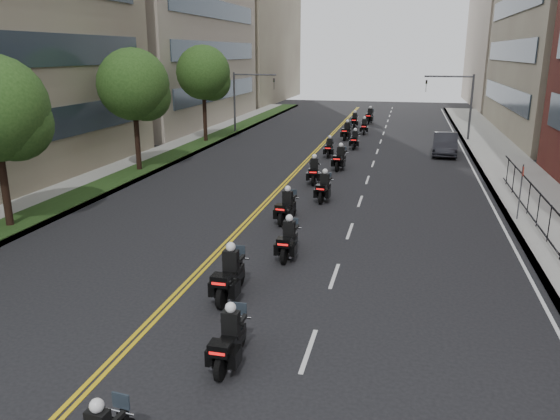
{
  "coord_description": "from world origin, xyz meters",
  "views": [
    {
      "loc": [
        5.3,
        -7.29,
        7.38
      ],
      "look_at": [
        0.61,
        12.92,
        1.36
      ],
      "focal_mm": 35.0,
      "sensor_mm": 36.0,
      "label": 1
    }
  ],
  "objects_px": {
    "motorcycle_13": "(370,117)",
    "motorcycle_11": "(364,127)",
    "motorcycle_9": "(355,141)",
    "motorcycle_6": "(314,172)",
    "motorcycle_2": "(230,277)",
    "motorcycle_5": "(324,188)",
    "motorcycle_8": "(329,148)",
    "motorcycle_10": "(347,132)",
    "motorcycle_7": "(340,159)",
    "motorcycle_3": "(288,241)",
    "parked_sedan": "(445,144)",
    "motorcycle_1": "(230,341)",
    "motorcycle_4": "(287,208)",
    "motorcycle_12": "(354,121)"
  },
  "relations": [
    {
      "from": "motorcycle_8",
      "to": "motorcycle_10",
      "type": "height_order",
      "value": "motorcycle_10"
    },
    {
      "from": "motorcycle_8",
      "to": "motorcycle_11",
      "type": "relative_size",
      "value": 0.95
    },
    {
      "from": "motorcycle_10",
      "to": "parked_sedan",
      "type": "distance_m",
      "value": 9.73
    },
    {
      "from": "motorcycle_9",
      "to": "motorcycle_11",
      "type": "distance_m",
      "value": 8.22
    },
    {
      "from": "motorcycle_7",
      "to": "motorcycle_9",
      "type": "relative_size",
      "value": 1.07
    },
    {
      "from": "motorcycle_1",
      "to": "motorcycle_11",
      "type": "relative_size",
      "value": 0.98
    },
    {
      "from": "motorcycle_5",
      "to": "motorcycle_11",
      "type": "bearing_deg",
      "value": 93.72
    },
    {
      "from": "motorcycle_6",
      "to": "motorcycle_11",
      "type": "bearing_deg",
      "value": 80.71
    },
    {
      "from": "motorcycle_3",
      "to": "motorcycle_12",
      "type": "xyz_separation_m",
      "value": [
        -1.17,
        37.01,
        0.04
      ]
    },
    {
      "from": "motorcycle_8",
      "to": "parked_sedan",
      "type": "xyz_separation_m",
      "value": [
        8.28,
        2.79,
        0.19
      ]
    },
    {
      "from": "motorcycle_4",
      "to": "parked_sedan",
      "type": "height_order",
      "value": "motorcycle_4"
    },
    {
      "from": "motorcycle_10",
      "to": "motorcycle_12",
      "type": "relative_size",
      "value": 1.01
    },
    {
      "from": "motorcycle_5",
      "to": "motorcycle_11",
      "type": "height_order",
      "value": "motorcycle_5"
    },
    {
      "from": "motorcycle_1",
      "to": "motorcycle_5",
      "type": "xyz_separation_m",
      "value": [
        -0.07,
        15.76,
        0.02
      ]
    },
    {
      "from": "motorcycle_12",
      "to": "motorcycle_11",
      "type": "bearing_deg",
      "value": -74.76
    },
    {
      "from": "motorcycle_6",
      "to": "parked_sedan",
      "type": "xyz_separation_m",
      "value": [
        7.97,
        11.3,
        0.13
      ]
    },
    {
      "from": "motorcycle_5",
      "to": "motorcycle_12",
      "type": "bearing_deg",
      "value": 96.37
    },
    {
      "from": "motorcycle_7",
      "to": "motorcycle_3",
      "type": "bearing_deg",
      "value": -83.06
    },
    {
      "from": "motorcycle_4",
      "to": "motorcycle_9",
      "type": "height_order",
      "value": "motorcycle_4"
    },
    {
      "from": "motorcycle_1",
      "to": "motorcycle_6",
      "type": "distance_m",
      "value": 19.52
    },
    {
      "from": "motorcycle_6",
      "to": "motorcycle_10",
      "type": "distance_m",
      "value": 16.92
    },
    {
      "from": "motorcycle_12",
      "to": "parked_sedan",
      "type": "distance_m",
      "value": 15.85
    },
    {
      "from": "motorcycle_3",
      "to": "parked_sedan",
      "type": "distance_m",
      "value": 24.35
    },
    {
      "from": "motorcycle_13",
      "to": "parked_sedan",
      "type": "relative_size",
      "value": 0.52
    },
    {
      "from": "motorcycle_8",
      "to": "motorcycle_13",
      "type": "bearing_deg",
      "value": 84.69
    },
    {
      "from": "motorcycle_10",
      "to": "motorcycle_13",
      "type": "bearing_deg",
      "value": 90.8
    },
    {
      "from": "motorcycle_7",
      "to": "motorcycle_9",
      "type": "distance_m",
      "value": 8.3
    },
    {
      "from": "motorcycle_1",
      "to": "motorcycle_2",
      "type": "distance_m",
      "value": 3.79
    },
    {
      "from": "motorcycle_3",
      "to": "motorcycle_1",
      "type": "bearing_deg",
      "value": -88.16
    },
    {
      "from": "motorcycle_11",
      "to": "motorcycle_7",
      "type": "bearing_deg",
      "value": -93.56
    },
    {
      "from": "motorcycle_7",
      "to": "motorcycle_12",
      "type": "relative_size",
      "value": 1.0
    },
    {
      "from": "motorcycle_8",
      "to": "motorcycle_12",
      "type": "xyz_separation_m",
      "value": [
        0.23,
        16.45,
        0.07
      ]
    },
    {
      "from": "motorcycle_3",
      "to": "motorcycle_12",
      "type": "relative_size",
      "value": 0.94
    },
    {
      "from": "motorcycle_2",
      "to": "motorcycle_9",
      "type": "xyz_separation_m",
      "value": [
        1.09,
        28.35,
        -0.06
      ]
    },
    {
      "from": "motorcycle_2",
      "to": "motorcycle_7",
      "type": "xyz_separation_m",
      "value": [
        0.95,
        20.06,
        -0.02
      ]
    },
    {
      "from": "motorcycle_1",
      "to": "motorcycle_13",
      "type": "xyz_separation_m",
      "value": [
        -0.05,
        48.16,
        0.11
      ]
    },
    {
      "from": "motorcycle_6",
      "to": "motorcycle_2",
      "type": "bearing_deg",
      "value": -95.67
    },
    {
      "from": "motorcycle_1",
      "to": "motorcycle_11",
      "type": "height_order",
      "value": "motorcycle_11"
    },
    {
      "from": "motorcycle_8",
      "to": "motorcycle_13",
      "type": "distance_m",
      "value": 20.23
    },
    {
      "from": "motorcycle_3",
      "to": "motorcycle_9",
      "type": "relative_size",
      "value": 1.0
    },
    {
      "from": "motorcycle_9",
      "to": "parked_sedan",
      "type": "relative_size",
      "value": 0.45
    },
    {
      "from": "motorcycle_12",
      "to": "motorcycle_13",
      "type": "xyz_separation_m",
      "value": [
        1.27,
        3.73,
        0.05
      ]
    },
    {
      "from": "motorcycle_4",
      "to": "motorcycle_5",
      "type": "distance_m",
      "value": 4.17
    },
    {
      "from": "motorcycle_9",
      "to": "motorcycle_11",
      "type": "bearing_deg",
      "value": 89.77
    },
    {
      "from": "motorcycle_9",
      "to": "motorcycle_1",
      "type": "bearing_deg",
      "value": -89.54
    },
    {
      "from": "motorcycle_4",
      "to": "motorcycle_9",
      "type": "xyz_separation_m",
      "value": [
        1.08,
        20.22,
        -0.01
      ]
    },
    {
      "from": "motorcycle_8",
      "to": "motorcycle_13",
      "type": "relative_size",
      "value": 0.84
    },
    {
      "from": "motorcycle_2",
      "to": "motorcycle_8",
      "type": "xyz_separation_m",
      "value": [
        -0.37,
        24.38,
        -0.09
      ]
    },
    {
      "from": "motorcycle_1",
      "to": "motorcycle_6",
      "type": "height_order",
      "value": "motorcycle_6"
    },
    {
      "from": "motorcycle_13",
      "to": "motorcycle_11",
      "type": "bearing_deg",
      "value": -83.73
    }
  ]
}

